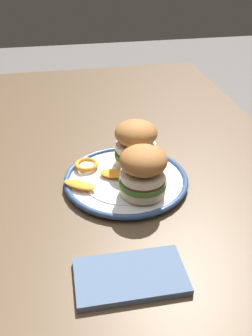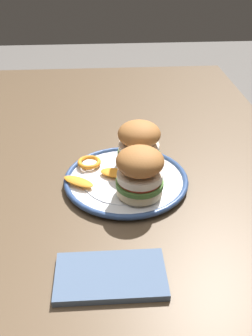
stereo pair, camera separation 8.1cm
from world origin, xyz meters
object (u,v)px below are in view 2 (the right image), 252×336
object	(u,v)px
dining_table	(116,207)
dinner_plate	(126,180)
sandwich_half_right	(140,172)
sandwich_half_left	(139,143)

from	to	relation	value
dining_table	dinner_plate	size ratio (longest dim) A/B	5.61
dinner_plate	sandwich_half_right	bearing A→B (deg)	21.22
sandwich_half_left	sandwich_half_right	world-z (taller)	same
sandwich_half_right	dinner_plate	bearing A→B (deg)	-158.78
dinner_plate	dining_table	bearing A→B (deg)	-150.54
sandwich_half_left	sandwich_half_right	xyz separation A→B (m)	(0.11, -0.01, 0.00)
dining_table	sandwich_half_left	distance (m)	0.17
dining_table	sandwich_half_left	xyz separation A→B (m)	(-0.01, 0.05, 0.16)
dinner_plate	sandwich_half_left	distance (m)	0.09
dining_table	sandwich_half_left	bearing A→B (deg)	104.99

